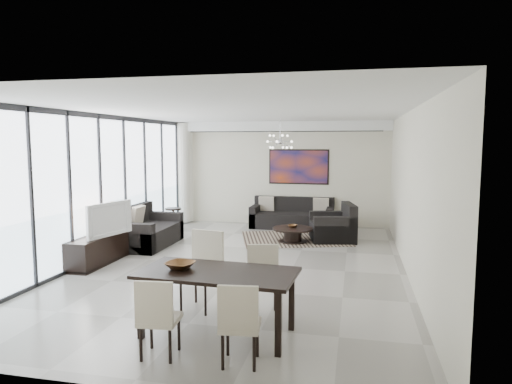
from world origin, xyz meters
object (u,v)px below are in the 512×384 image
(coffee_table, at_px, (293,234))
(tv_console, at_px, (100,248))
(sofa_main, at_px, (292,217))
(dining_table, at_px, (218,278))
(television, at_px, (105,219))

(coffee_table, relative_size, tv_console, 0.54)
(sofa_main, xyz_separation_m, dining_table, (0.08, -7.17, 0.43))
(sofa_main, relative_size, tv_console, 1.27)
(sofa_main, height_order, dining_table, sofa_main)
(tv_console, relative_size, television, 1.58)
(sofa_main, bearing_deg, dining_table, -89.38)
(sofa_main, xyz_separation_m, television, (-2.99, -4.51, 0.60))
(sofa_main, relative_size, television, 2.00)
(tv_console, bearing_deg, television, -17.17)
(sofa_main, height_order, tv_console, sofa_main)
(sofa_main, height_order, television, television)
(sofa_main, distance_m, television, 5.45)
(tv_console, height_order, television, television)
(sofa_main, bearing_deg, television, -123.56)
(sofa_main, distance_m, tv_console, 5.46)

